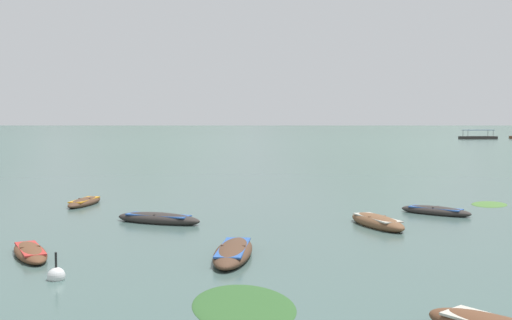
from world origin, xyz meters
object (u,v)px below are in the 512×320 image
at_px(rowboat_1, 85,202).
at_px(rowboat_8, 377,222).
at_px(rowboat_2, 158,219).
at_px(ferry_2, 478,137).
at_px(mooring_buoy, 56,276).
at_px(rowboat_9, 30,252).
at_px(rowboat_10, 435,211).
at_px(rowboat_5, 233,252).

relative_size(rowboat_1, rowboat_8, 0.93).
bearing_deg(rowboat_2, ferry_2, 69.29).
bearing_deg(rowboat_1, mooring_buoy, -71.89).
bearing_deg(rowboat_1, rowboat_2, -44.85).
distance_m(rowboat_9, ferry_2, 147.15).
bearing_deg(rowboat_8, rowboat_2, 179.28).
relative_size(rowboat_1, rowboat_10, 1.06).
relative_size(rowboat_2, mooring_buoy, 4.55).
xyz_separation_m(rowboat_8, rowboat_9, (-11.21, -6.22, -0.05)).
relative_size(rowboat_8, mooring_buoy, 4.25).
distance_m(rowboat_1, mooring_buoy, 14.56).
distance_m(rowboat_2, rowboat_8, 8.82).
xyz_separation_m(rowboat_8, mooring_buoy, (-9.29, -8.76, -0.08)).
xyz_separation_m(rowboat_1, rowboat_10, (16.80, -1.67, 0.01)).
bearing_deg(rowboat_1, rowboat_8, -20.20).
bearing_deg(rowboat_9, rowboat_1, 102.98).
relative_size(rowboat_9, rowboat_10, 0.98).
height_order(rowboat_5, ferry_2, ferry_2).
height_order(rowboat_1, rowboat_9, rowboat_1).
xyz_separation_m(rowboat_2, rowboat_8, (8.81, -0.11, 0.01)).
height_order(rowboat_8, rowboat_9, rowboat_8).
distance_m(rowboat_1, rowboat_2, 7.05).
distance_m(rowboat_10, mooring_buoy, 17.28).
height_order(rowboat_10, ferry_2, ferry_2).
xyz_separation_m(rowboat_1, rowboat_8, (13.81, -5.08, 0.05)).
distance_m(rowboat_8, ferry_2, 137.61).
bearing_deg(rowboat_5, rowboat_2, 122.71).
xyz_separation_m(rowboat_9, ferry_2, (52.03, 137.64, 0.32)).
distance_m(rowboat_2, rowboat_5, 7.06).
xyz_separation_m(rowboat_1, rowboat_5, (8.81, -10.91, 0.02)).
height_order(rowboat_2, rowboat_9, rowboat_2).
xyz_separation_m(rowboat_1, rowboat_9, (2.61, -11.30, -0.01)).
bearing_deg(ferry_2, mooring_buoy, -109.67).
distance_m(rowboat_5, mooring_buoy, 5.19).
bearing_deg(rowboat_10, rowboat_9, -145.85).
height_order(rowboat_2, mooring_buoy, mooring_buoy).
xyz_separation_m(rowboat_2, ferry_2, (49.63, 131.31, 0.28)).
xyz_separation_m(rowboat_2, rowboat_9, (-2.39, -6.33, -0.04)).
distance_m(rowboat_8, rowboat_9, 12.82).
height_order(rowboat_8, ferry_2, ferry_2).
relative_size(rowboat_5, ferry_2, 0.42).
distance_m(rowboat_9, mooring_buoy, 3.18).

